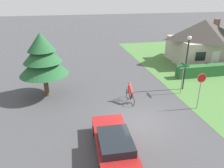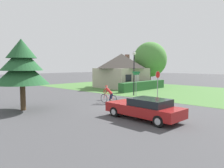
{
  "view_description": "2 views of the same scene",
  "coord_description": "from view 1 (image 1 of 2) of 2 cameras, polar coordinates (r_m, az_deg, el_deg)",
  "views": [
    {
      "loc": [
        -4.26,
        -11.21,
        7.65
      ],
      "look_at": [
        -1.25,
        2.67,
        1.61
      ],
      "focal_mm": 35.0,
      "sensor_mm": 36.0,
      "label": 1
    },
    {
      "loc": [
        -12.65,
        -9.79,
        3.13
      ],
      "look_at": [
        -0.78,
        1.49,
        1.74
      ],
      "focal_mm": 35.0,
      "sensor_mm": 36.0,
      "label": 2
    }
  ],
  "objects": [
    {
      "name": "street_name_sign",
      "position": [
        17.98,
        18.08,
        2.78
      ],
      "size": [
        0.9,
        0.9,
        2.53
      ],
      "color": "gray",
      "rests_on": "ground"
    },
    {
      "name": "stop_sign",
      "position": [
        15.94,
        22.14,
        -0.19
      ],
      "size": [
        0.64,
        0.07,
        2.63
      ],
      "rotation": [
        0.0,
        0.0,
        3.07
      ],
      "color": "gray",
      "rests_on": "ground"
    },
    {
      "name": "street_lamp",
      "position": [
        18.48,
        19.08,
        7.61
      ],
      "size": [
        0.33,
        0.33,
        4.57
      ],
      "color": "black",
      "rests_on": "ground"
    },
    {
      "name": "conifer_tall_near",
      "position": [
        17.06,
        -17.69,
        6.7
      ],
      "size": [
        3.66,
        3.66,
        4.97
      ],
      "color": "#4C3823",
      "rests_on": "ground"
    },
    {
      "name": "cyclist",
      "position": [
        16.21,
        4.82,
        -2.4
      ],
      "size": [
        0.44,
        1.78,
        1.49
      ],
      "rotation": [
        0.0,
        0.0,
        1.63
      ],
      "color": "black",
      "rests_on": "ground"
    },
    {
      "name": "sedan_left_lane",
      "position": [
        11.3,
        0.51,
        -15.33
      ],
      "size": [
        1.98,
        4.72,
        1.25
      ],
      "rotation": [
        0.0,
        0.0,
        1.53
      ],
      "color": "maroon",
      "rests_on": "ground"
    },
    {
      "name": "cottage_house",
      "position": [
        27.25,
        22.46,
        10.43
      ],
      "size": [
        6.85,
        6.16,
        4.79
      ],
      "rotation": [
        0.0,
        0.0,
        -0.02
      ],
      "color": "#B2A893",
      "rests_on": "ground"
    },
    {
      "name": "hedge_row",
      "position": [
        23.94,
        25.94,
        3.42
      ],
      "size": [
        8.66,
        0.9,
        1.1
      ],
      "primitive_type": "cube",
      "color": "#285B2D",
      "rests_on": "ground"
    },
    {
      "name": "ground_plane",
      "position": [
        14.22,
        7.32,
        -9.71
      ],
      "size": [
        140.0,
        140.0,
        0.0
      ],
      "primitive_type": "plane",
      "color": "#424244"
    }
  ]
}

